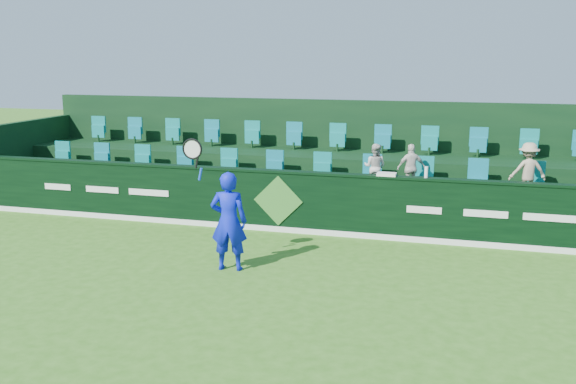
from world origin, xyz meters
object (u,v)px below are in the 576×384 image
(towel, at_px, (387,174))
(drinks_bottle, at_px, (426,172))
(spectator_right, at_px, (528,171))
(spectator_left, at_px, (375,167))
(spectator_middle, at_px, (411,168))
(tennis_player, at_px, (228,220))

(towel, relative_size, drinks_bottle, 1.70)
(spectator_right, bearing_deg, spectator_left, -14.49)
(spectator_left, bearing_deg, spectator_right, -171.15)
(spectator_middle, bearing_deg, drinks_bottle, 88.28)
(spectator_right, bearing_deg, drinks_bottle, 14.34)
(towel, bearing_deg, spectator_middle, 70.14)
(tennis_player, bearing_deg, spectator_left, 61.91)
(spectator_middle, height_order, drinks_bottle, spectator_middle)
(spectator_left, height_order, spectator_right, spectator_right)
(spectator_right, bearing_deg, spectator_middle, -14.49)
(spectator_left, bearing_deg, drinks_bottle, 145.84)
(spectator_left, xyz_separation_m, spectator_middle, (0.81, 0.00, 0.01))
(spectator_left, relative_size, towel, 2.71)
(tennis_player, height_order, spectator_middle, tennis_player)
(spectator_middle, distance_m, towel, 1.19)
(towel, distance_m, drinks_bottle, 0.80)
(tennis_player, bearing_deg, drinks_bottle, 39.94)
(spectator_middle, distance_m, drinks_bottle, 1.19)
(spectator_right, bearing_deg, towel, 7.08)
(tennis_player, height_order, spectator_right, tennis_player)
(tennis_player, height_order, spectator_left, tennis_player)
(tennis_player, distance_m, spectator_right, 6.55)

